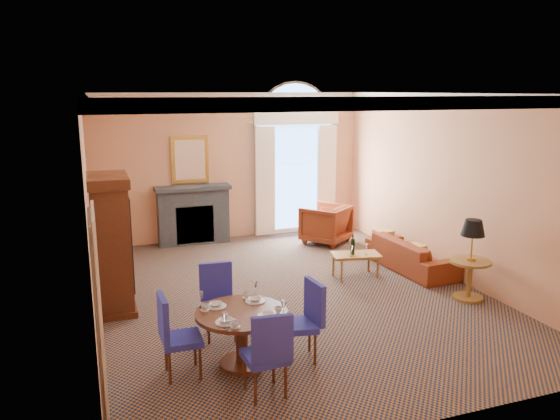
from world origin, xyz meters
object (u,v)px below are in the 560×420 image
object	(u,v)px
coffee_table	(356,255)
side_table	(471,250)
sofa	(411,254)
armchair	(326,224)
armoire	(111,246)
dining_table	(242,325)

from	to	relation	value
coffee_table	side_table	world-z (taller)	side_table
sofa	armchair	world-z (taller)	armchair
armoire	dining_table	xyz separation A→B (m)	(1.34, -2.36, -0.47)
dining_table	side_table	distance (m)	4.08
sofa	armchair	size ratio (longest dim) A/B	2.15
sofa	armoire	bearing A→B (deg)	87.38
armoire	armchair	xyz separation A→B (m)	(4.52, 2.27, -0.57)
armchair	side_table	world-z (taller)	side_table
sofa	side_table	distance (m)	1.66
coffee_table	armoire	bearing A→B (deg)	-168.21
coffee_table	armchair	bearing A→B (deg)	90.44
sofa	coffee_table	distance (m)	1.17
side_table	armoire	bearing A→B (deg)	164.39
dining_table	coffee_table	xyz separation A→B (m)	(2.76, 2.41, -0.12)
armoire	coffee_table	distance (m)	4.15
dining_table	armoire	bearing A→B (deg)	119.63
armoire	side_table	distance (m)	5.53
dining_table	coffee_table	distance (m)	3.67
armoire	armchair	distance (m)	5.09
armchair	coffee_table	bearing A→B (deg)	41.49
armchair	armoire	bearing A→B (deg)	-11.21
armchair	side_table	xyz separation A→B (m)	(0.80, -3.75, 0.39)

